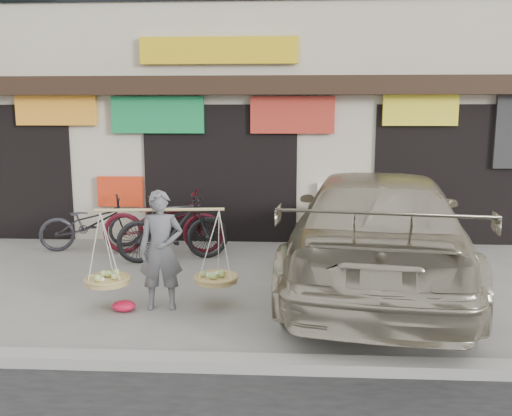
# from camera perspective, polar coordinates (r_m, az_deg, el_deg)

# --- Properties ---
(ground) EXTENTS (70.00, 70.00, 0.00)m
(ground) POSITION_cam_1_polar(r_m,az_deg,el_deg) (7.61, -6.81, -9.58)
(ground) COLOR gray
(ground) RESTS_ON ground
(kerb) EXTENTS (70.00, 0.25, 0.12)m
(kerb) POSITION_cam_1_polar(r_m,az_deg,el_deg) (5.78, -10.33, -15.59)
(kerb) COLOR gray
(kerb) RESTS_ON ground
(shophouse_block) EXTENTS (14.00, 6.32, 7.00)m
(shophouse_block) POSITION_cam_1_polar(r_m,az_deg,el_deg) (13.57, -2.36, 13.81)
(shophouse_block) COLOR beige
(shophouse_block) RESTS_ON ground
(street_vendor) EXTENTS (1.96, 0.71, 1.57)m
(street_vendor) POSITION_cam_1_polar(r_m,az_deg,el_deg) (7.16, -9.94, -4.91)
(street_vendor) COLOR slate
(street_vendor) RESTS_ON ground
(bike_0) EXTENTS (1.98, 1.31, 0.98)m
(bike_0) POSITION_cam_1_polar(r_m,az_deg,el_deg) (10.66, -16.93, -1.53)
(bike_0) COLOR #252429
(bike_0) RESTS_ON ground
(bike_1) EXTENTS (2.01, 1.17, 1.17)m
(bike_1) POSITION_cam_1_polar(r_m,az_deg,el_deg) (9.45, -8.68, -2.09)
(bike_1) COLOR black
(bike_1) RESTS_ON ground
(bike_2) EXTENTS (2.24, 0.86, 1.16)m
(bike_2) POSITION_cam_1_polar(r_m,az_deg,el_deg) (10.01, -9.74, -1.45)
(bike_2) COLOR #4E0D18
(bike_2) RESTS_ON ground
(suv) EXTENTS (3.27, 6.22, 1.72)m
(suv) POSITION_cam_1_polar(r_m,az_deg,el_deg) (8.12, 12.57, -2.21)
(suv) COLOR #ACA38B
(suv) RESTS_ON ground
(red_bag) EXTENTS (0.31, 0.25, 0.14)m
(red_bag) POSITION_cam_1_polar(r_m,az_deg,el_deg) (7.34, -13.74, -9.98)
(red_bag) COLOR red
(red_bag) RESTS_ON ground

